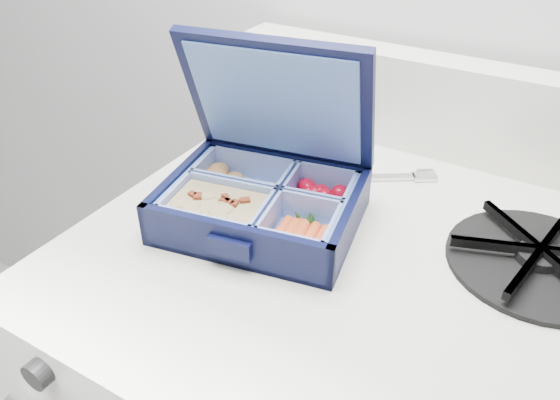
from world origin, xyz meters
The scene contains 4 objects.
bento_box centered at (0.33, 1.68, 0.85)m, with size 0.21×0.16×0.05m, color black, non-canonical shape.
burner_grate centered at (0.61, 1.76, 0.84)m, with size 0.18×0.18×0.03m, color black.
burner_grate_rear centered at (0.26, 1.85, 0.84)m, with size 0.17×0.17×0.02m, color black.
fork centered at (0.38, 1.82, 0.83)m, with size 0.02×0.18×0.01m, color silver, non-canonical shape.
Camera 1 is at (0.60, 1.26, 1.19)m, focal length 35.00 mm.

